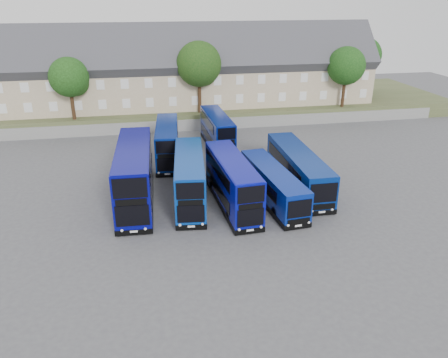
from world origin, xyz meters
TOP-DOWN VIEW (x-y plane):
  - ground at (0.00, 0.00)m, footprint 120.00×120.00m
  - retaining_wall at (0.00, 24.00)m, footprint 70.00×0.40m
  - earth_bank at (0.00, 34.00)m, footprint 80.00×20.00m
  - terrace_row at (0.00, 30.00)m, footprint 54.00×10.40m
  - dd_front_left at (-6.53, 3.84)m, footprint 3.27×12.28m
  - dd_front_mid at (-1.98, 2.90)m, footprint 3.42×10.59m
  - dd_front_right at (1.43, 1.51)m, footprint 2.98×10.46m
  - dd_rear_left at (-3.16, 13.38)m, footprint 3.07×10.00m
  - dd_rear_right at (2.79, 16.63)m, footprint 2.57×9.85m
  - coach_east_a at (5.00, 1.68)m, footprint 3.24×10.89m
  - coach_east_b at (8.19, 4.26)m, footprint 2.74×12.32m
  - tree_west at (-13.85, 25.10)m, footprint 4.80×4.80m
  - tree_mid at (2.15, 25.60)m, footprint 5.76×5.76m
  - tree_east at (22.15, 25.10)m, footprint 5.12×5.12m
  - tree_far at (28.15, 32.10)m, footprint 5.44×5.44m

SIDE VIEW (x-z plane):
  - ground at x=0.00m, z-range 0.00..0.00m
  - retaining_wall at x=0.00m, z-range 0.00..1.50m
  - earth_bank at x=0.00m, z-range 0.00..2.00m
  - coach_east_a at x=5.00m, z-range -0.03..2.90m
  - coach_east_b at x=8.19m, z-range -0.03..3.32m
  - dd_rear_right at x=2.79m, z-range -0.04..3.84m
  - dd_rear_left at x=-3.16m, z-range -0.04..3.87m
  - dd_front_right at x=1.43m, z-range -0.04..4.07m
  - dd_front_mid at x=-1.98m, z-range -0.04..4.10m
  - dd_front_left at x=-6.53m, z-range -0.04..4.80m
  - terrace_row at x=0.00m, z-range 1.00..12.20m
  - tree_west at x=-13.85m, z-range 3.23..10.88m
  - tree_east at x=22.15m, z-range 3.31..11.47m
  - tree_far at x=28.15m, z-range 3.39..12.06m
  - tree_mid at x=2.15m, z-range 3.48..12.66m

